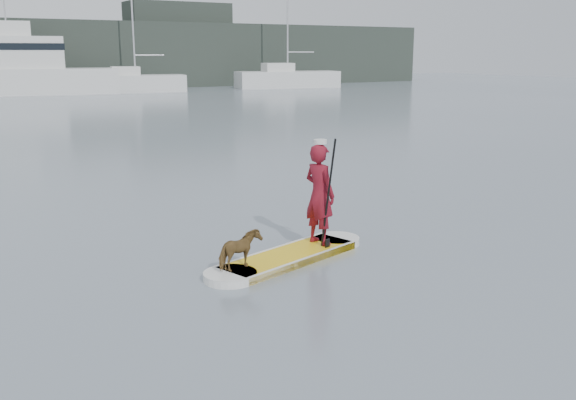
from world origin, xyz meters
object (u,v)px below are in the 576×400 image
dog (240,250)px  motor_yacht_a (28,68)px  paddleboard (288,257)px  sailboat_f (287,77)px  paddler (320,194)px  sailboat_e (135,82)px

dog → motor_yacht_a: motor_yacht_a is taller
paddleboard → sailboat_f: bearing=43.1°
paddler → dog: (-1.75, -0.52, -0.56)m
sailboat_f → paddler: bearing=-109.1°
paddleboard → sailboat_f: size_ratio=0.22×
paddleboard → sailboat_f: 50.91m
paddler → sailboat_f: (24.92, 43.75, 0.00)m
dog → motor_yacht_a: bearing=-22.4°
paddleboard → sailboat_f: sailboat_f is taller
sailboat_e → sailboat_f: 14.27m
sailboat_e → motor_yacht_a: sailboat_e is taller
paddler → motor_yacht_a: bearing=-15.1°
paddleboard → paddler: (0.74, 0.22, 0.91)m
paddler → sailboat_f: sailboat_f is taller
paddleboard → motor_yacht_a: bearing=69.2°
paddler → sailboat_e: 45.64m
paddleboard → sailboat_e: 46.04m
paddler → motor_yacht_a: size_ratio=0.13×
paddleboard → sailboat_e: (11.40, 44.60, 0.78)m
sailboat_f → dog: bearing=-110.5°
paddleboard → sailboat_e: bearing=59.0°
paddleboard → paddler: size_ratio=1.89×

